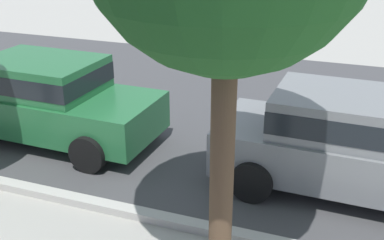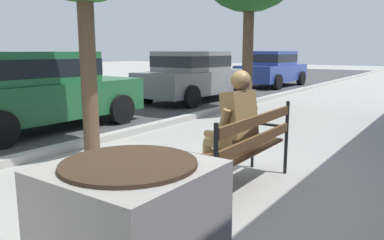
{
  "view_description": "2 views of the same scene",
  "coord_description": "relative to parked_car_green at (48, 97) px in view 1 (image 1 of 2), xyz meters",
  "views": [
    {
      "loc": [
        6.25,
        -2.1,
        3.88
      ],
      "look_at": [
        3.72,
        4.7,
        0.8
      ],
      "focal_mm": 44.14,
      "sensor_mm": 36.0,
      "label": 1
    },
    {
      "loc": [
        -3.52,
        -2.1,
        1.58
      ],
      "look_at": [
        0.15,
        0.48,
        0.75
      ],
      "focal_mm": 35.24,
      "sensor_mm": 36.0,
      "label": 2
    }
  ],
  "objects": [
    {
      "name": "parked_car_grey",
      "position": [
        5.41,
        0.0,
        0.0
      ],
      "size": [
        4.14,
        2.0,
        1.56
      ],
      "color": "slate",
      "rests_on": "ground"
    },
    {
      "name": "street_surface",
      "position": [
        -0.85,
        2.79,
        -0.84
      ],
      "size": [
        60.0,
        9.0,
        0.01
      ],
      "primitive_type": "cube",
      "color": "#424244",
      "rests_on": "ground"
    },
    {
      "name": "parked_car_green",
      "position": [
        0.0,
        0.0,
        0.0
      ],
      "size": [
        4.14,
        2.0,
        1.56
      ],
      "color": "#236638",
      "rests_on": "ground"
    }
  ]
}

